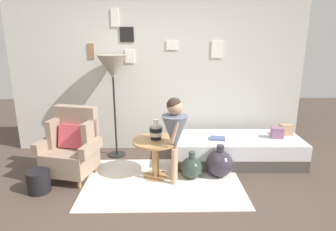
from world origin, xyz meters
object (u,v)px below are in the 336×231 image
(floor_lamp, at_px, (113,69))
(person_child, at_px, (175,130))
(book_on_daybed, at_px, (218,138))
(magazine_basket, at_px, (39,181))
(demijohn_near, at_px, (191,168))
(vase_striped, at_px, (156,131))
(daybed, at_px, (237,150))
(armchair, at_px, (72,147))
(side_table, at_px, (155,150))
(demijohn_far, at_px, (220,163))

(floor_lamp, relative_size, person_child, 1.40)
(book_on_daybed, relative_size, magazine_basket, 0.79)
(book_on_daybed, bearing_deg, person_child, -139.64)
(demijohn_near, xyz_separation_m, magazine_basket, (-1.95, -0.32, -0.01))
(vase_striped, distance_m, person_child, 0.33)
(vase_striped, bearing_deg, daybed, 19.56)
(magazine_basket, bearing_deg, armchair, 52.17)
(vase_striped, distance_m, book_on_daybed, 1.01)
(daybed, xyz_separation_m, magazine_basket, (-2.71, -0.84, -0.06))
(side_table, height_order, floor_lamp, floor_lamp)
(magazine_basket, bearing_deg, vase_striped, 15.28)
(daybed, relative_size, side_table, 3.09)
(side_table, height_order, vase_striped, vase_striped)
(armchair, xyz_separation_m, vase_striped, (1.15, -0.01, 0.22))
(side_table, bearing_deg, person_child, -33.90)
(vase_striped, height_order, magazine_basket, vase_striped)
(side_table, distance_m, magazine_basket, 1.52)
(daybed, height_order, magazine_basket, daybed)
(demijohn_near, bearing_deg, floor_lamp, 144.88)
(daybed, height_order, person_child, person_child)
(daybed, relative_size, person_child, 1.65)
(floor_lamp, distance_m, demijohn_near, 1.88)
(armchair, height_order, magazine_basket, armchair)
(person_child, distance_m, demijohn_far, 0.86)
(side_table, distance_m, person_child, 0.46)
(person_child, bearing_deg, side_table, 146.10)
(armchair, height_order, side_table, armchair)
(side_table, distance_m, floor_lamp, 1.42)
(armchair, xyz_separation_m, book_on_daybed, (2.06, 0.35, -0.02))
(vase_striped, bearing_deg, book_on_daybed, 21.70)
(daybed, relative_size, vase_striped, 6.95)
(vase_striped, xyz_separation_m, book_on_daybed, (0.91, 0.36, -0.24))
(person_child, distance_m, book_on_daybed, 0.94)
(demijohn_far, xyz_separation_m, magazine_basket, (-2.35, -0.37, -0.05))
(armchair, xyz_separation_m, daybed, (2.39, 0.43, -0.24))
(person_child, bearing_deg, daybed, 32.90)
(armchair, distance_m, vase_striped, 1.17)
(armchair, bearing_deg, person_child, -8.85)
(side_table, xyz_separation_m, person_child, (0.25, -0.17, 0.35))
(book_on_daybed, bearing_deg, magazine_basket, -162.20)
(floor_lamp, bearing_deg, person_child, -45.76)
(side_table, relative_size, magazine_basket, 2.21)
(vase_striped, xyz_separation_m, magazine_basket, (-1.47, -0.40, -0.52))
(daybed, distance_m, book_on_daybed, 0.40)
(magazine_basket, bearing_deg, demijohn_near, 9.37)
(daybed, bearing_deg, book_on_daybed, -166.58)
(person_child, bearing_deg, demijohn_far, 15.57)
(armchair, relative_size, demijohn_near, 2.52)
(side_table, height_order, book_on_daybed, side_table)
(floor_lamp, relative_size, book_on_daybed, 7.38)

